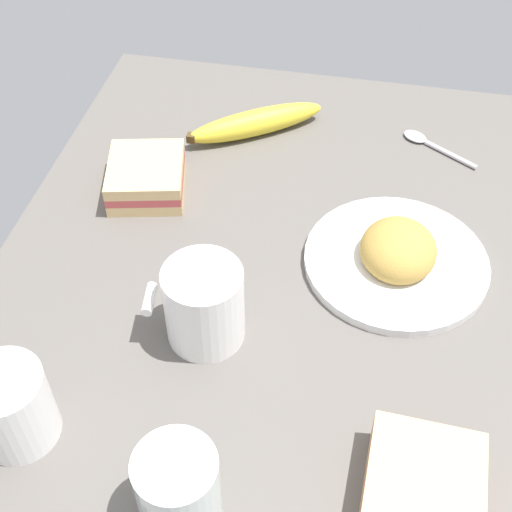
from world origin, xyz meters
The scene contains 9 objects.
tabletop centered at (0.00, 0.00, 1.00)cm, with size 90.00×64.00×2.00cm, color #5B5651.
plate_of_food centered at (4.67, -16.33, 3.57)cm, with size 22.22×22.22×5.79cm.
coffee_mug_black centered at (-25.39, 18.71, 6.53)cm, with size 8.49×9.97×8.79cm.
coffee_mug_milky centered at (-9.86, 3.70, 6.97)cm, with size 8.61×10.95×9.67cm.
sandwich_main centered at (12.14, 17.32, 4.20)cm, with size 12.75×11.94×4.40cm.
sandwich_side centered at (-24.87, -20.37, 4.20)cm, with size 12.01×10.91×4.40cm.
glass_of_milk centered at (-30.29, 0.79, 6.24)cm, with size 7.41×7.41×9.19cm.
banana centered at (27.36, 5.55, 3.93)cm, with size 14.63×19.56×3.85cm.
spoon centered at (29.49, -19.47, 2.38)cm, with size 7.81×11.07×0.80cm.
Camera 1 is at (-56.06, -11.27, 64.85)cm, focal length 49.59 mm.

